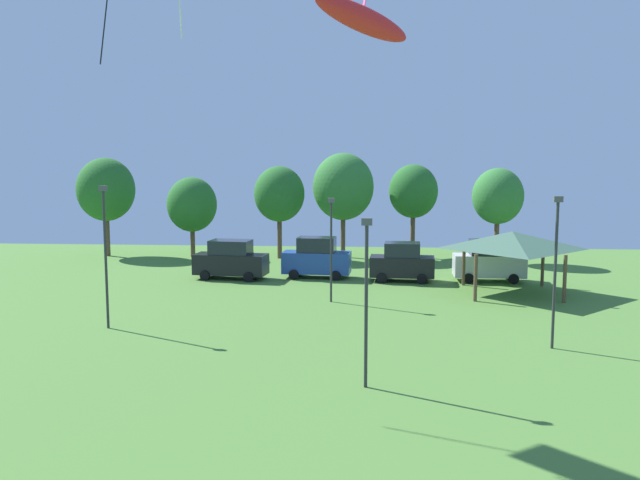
% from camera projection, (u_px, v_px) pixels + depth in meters
% --- Properties ---
extents(kite_flying_3, '(5.30, 4.35, 2.56)m').
position_uv_depth(kite_flying_3, '(362.00, 19.00, 32.80)').
color(kite_flying_3, red).
extents(parked_car_leftmost, '(4.83, 2.40, 2.52)m').
position_uv_depth(parked_car_leftmost, '(231.00, 260.00, 43.52)').
color(parked_car_leftmost, black).
rests_on(parked_car_leftmost, ground).
extents(parked_car_second_from_left, '(4.49, 2.17, 2.66)m').
position_uv_depth(parked_car_second_from_left, '(317.00, 258.00, 43.93)').
color(parked_car_second_from_left, '#234299').
rests_on(parked_car_second_from_left, ground).
extents(parked_car_third_from_left, '(4.12, 2.16, 2.47)m').
position_uv_depth(parked_car_third_from_left, '(402.00, 262.00, 42.68)').
color(parked_car_third_from_left, black).
rests_on(parked_car_third_from_left, ground).
extents(parked_car_rightmost_in_row, '(4.42, 1.96, 2.65)m').
position_uv_depth(parked_car_rightmost_in_row, '(489.00, 261.00, 42.68)').
color(parked_car_rightmost_in_row, silver).
rests_on(parked_car_rightmost_in_row, ground).
extents(park_pavilion, '(6.13, 6.06, 3.60)m').
position_uv_depth(park_pavilion, '(512.00, 240.00, 38.64)').
color(park_pavilion, brown).
rests_on(park_pavilion, ground).
extents(light_post_0, '(0.36, 0.20, 5.79)m').
position_uv_depth(light_post_0, '(366.00, 292.00, 22.68)').
color(light_post_0, '#2D2D33').
rests_on(light_post_0, ground).
extents(light_post_1, '(0.36, 0.20, 6.25)m').
position_uv_depth(light_post_1, '(555.00, 263.00, 27.35)').
color(light_post_1, '#2D2D33').
rests_on(light_post_1, ground).
extents(light_post_2, '(0.36, 0.20, 5.64)m').
position_uv_depth(light_post_2, '(331.00, 243.00, 36.34)').
color(light_post_2, '#2D2D33').
rests_on(light_post_2, ground).
extents(light_post_3, '(0.36, 0.20, 6.53)m').
position_uv_depth(light_post_3, '(105.00, 249.00, 30.61)').
color(light_post_3, '#2D2D33').
rests_on(light_post_3, ground).
extents(treeline_tree_0, '(4.52, 4.52, 7.77)m').
position_uv_depth(treeline_tree_0, '(106.00, 190.00, 53.23)').
color(treeline_tree_0, brown).
rests_on(treeline_tree_0, ground).
extents(treeline_tree_1, '(3.89, 3.89, 6.28)m').
position_uv_depth(treeline_tree_1, '(192.00, 205.00, 52.93)').
color(treeline_tree_1, brown).
rests_on(treeline_tree_1, ground).
extents(treeline_tree_2, '(3.89, 3.89, 7.14)m').
position_uv_depth(treeline_tree_2, '(279.00, 194.00, 52.03)').
color(treeline_tree_2, brown).
rests_on(treeline_tree_2, ground).
extents(treeline_tree_3, '(4.75, 4.75, 8.15)m').
position_uv_depth(treeline_tree_3, '(343.00, 187.00, 52.56)').
color(treeline_tree_3, brown).
rests_on(treeline_tree_3, ground).
extents(treeline_tree_4, '(3.80, 3.80, 7.27)m').
position_uv_depth(treeline_tree_4, '(413.00, 192.00, 52.63)').
color(treeline_tree_4, brown).
rests_on(treeline_tree_4, ground).
extents(treeline_tree_5, '(3.76, 3.76, 7.03)m').
position_uv_depth(treeline_tree_5, '(498.00, 196.00, 49.88)').
color(treeline_tree_5, brown).
rests_on(treeline_tree_5, ground).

